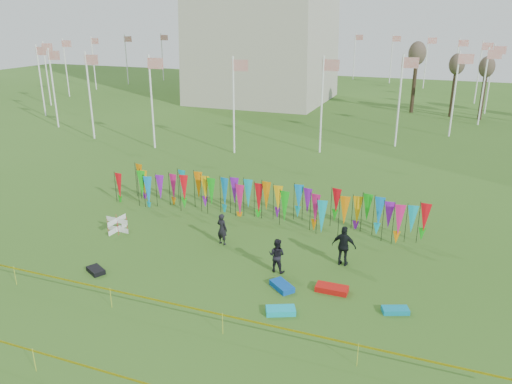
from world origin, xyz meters
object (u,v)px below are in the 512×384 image
(person_right, at_px, (344,246))
(kite_bag_blue, at_px, (282,286))
(kite_bag_black, at_px, (96,270))
(kite_bag_turquoise, at_px, (281,311))
(box_kite, at_px, (117,225))
(kite_bag_red, at_px, (332,289))
(kite_bag_teal, at_px, (395,310))
(person_mid, at_px, (277,255))
(person_left, at_px, (222,229))

(person_right, relative_size, kite_bag_blue, 1.71)
(kite_bag_black, bearing_deg, kite_bag_turquoise, -0.63)
(box_kite, height_order, kite_bag_black, box_kite)
(person_right, relative_size, kite_bag_red, 1.44)
(kite_bag_red, distance_m, kite_bag_teal, 2.80)
(kite_bag_teal, bearing_deg, kite_bag_red, 166.26)
(person_mid, xyz_separation_m, kite_bag_turquoise, (1.26, -3.20, -0.69))
(person_left, relative_size, kite_bag_red, 1.23)
(person_right, bearing_deg, kite_bag_turquoise, 77.51)
(person_mid, distance_m, kite_bag_turquoise, 3.50)
(kite_bag_turquoise, relative_size, kite_bag_teal, 1.11)
(person_mid, relative_size, kite_bag_teal, 1.56)
(kite_bag_blue, bearing_deg, person_right, 56.96)
(person_left, xyz_separation_m, kite_bag_blue, (4.26, -3.13, -0.71))
(box_kite, relative_size, kite_bag_turquoise, 0.71)
(person_right, xyz_separation_m, kite_bag_black, (-10.43, -4.80, -0.87))
(kite_bag_turquoise, bearing_deg, kite_bag_teal, 21.65)
(person_mid, height_order, kite_bag_blue, person_mid)
(box_kite, distance_m, kite_bag_teal, 15.22)
(box_kite, distance_m, person_left, 6.01)
(kite_bag_turquoise, xyz_separation_m, kite_bag_blue, (-0.54, 1.81, 0.00))
(person_left, bearing_deg, kite_bag_teal, 175.20)
(person_left, distance_m, kite_bag_teal, 9.63)
(kite_bag_blue, distance_m, kite_bag_red, 2.13)
(person_left, bearing_deg, person_mid, 168.84)
(person_right, distance_m, kite_bag_blue, 3.79)
(box_kite, relative_size, kite_bag_red, 0.60)
(person_left, bearing_deg, kite_bag_blue, 158.70)
(box_kite, xyz_separation_m, kite_bag_turquoise, (10.75, -4.29, -0.29))
(person_mid, distance_m, person_right, 3.22)
(kite_bag_turquoise, bearing_deg, person_mid, 111.44)
(person_left, distance_m, person_right, 6.27)
(person_left, bearing_deg, kite_bag_turquoise, 149.19)
(person_mid, distance_m, kite_bag_blue, 1.71)
(kite_bag_teal, bearing_deg, kite_bag_blue, 178.50)
(box_kite, relative_size, person_left, 0.49)
(person_right, bearing_deg, box_kite, 7.10)
(kite_bag_turquoise, xyz_separation_m, kite_bag_teal, (4.24, 1.68, -0.02))
(kite_bag_red, distance_m, kite_bag_black, 10.72)
(person_mid, xyz_separation_m, kite_bag_blue, (0.72, -1.39, -0.69))
(person_mid, bearing_deg, box_kite, -2.71)
(person_left, bearing_deg, box_kite, 21.21)
(person_right, distance_m, kite_bag_black, 11.51)
(kite_bag_turquoise, xyz_separation_m, kite_bag_red, (1.52, 2.35, 0.01))
(kite_bag_teal, bearing_deg, kite_bag_turquoise, -158.35)
(kite_bag_red, bearing_deg, person_left, 157.72)
(person_right, bearing_deg, kite_bag_blue, 61.20)
(person_mid, bearing_deg, kite_bag_black, 25.76)
(kite_bag_blue, xyz_separation_m, kite_bag_red, (2.06, 0.54, 0.00))
(box_kite, height_order, person_right, person_right)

